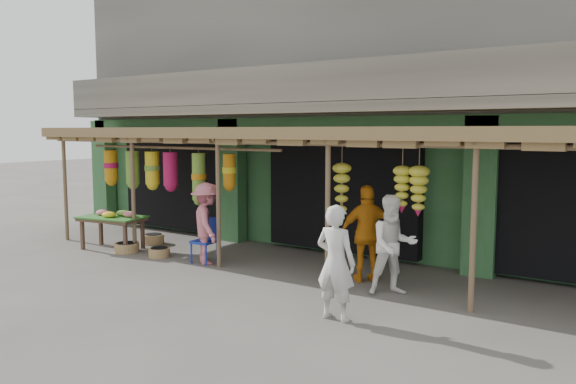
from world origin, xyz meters
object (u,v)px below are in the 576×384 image
Objects in this scene: flower_table at (113,218)px; blue_chair at (207,237)px; person_front at (336,263)px; person_vendor at (368,234)px; person_right at (393,245)px; person_shopper at (207,223)px.

blue_chair reaches higher than flower_table.
person_front reaches higher than blue_chair.
person_vendor is (-0.52, 2.11, 0.04)m from person_front.
person_right is 0.95× the size of person_vendor.
person_shopper reaches higher than flower_table.
person_front is 4.15m from person_shopper.
person_right is at bearing -140.94° from person_shopper.
blue_chair is 0.55× the size of person_right.
person_right is at bearing -95.10° from person_front.
person_shopper is (-3.34, -0.58, -0.04)m from person_vendor.
blue_chair is 0.36m from person_shopper.
person_right is 1.00× the size of person_shopper.
person_right is at bearing -4.86° from blue_chair.
person_shopper is (0.12, -0.12, 0.32)m from blue_chair.
person_front is at bearing -164.19° from person_shopper.
person_right reaches higher than flower_table.
blue_chair is 0.55× the size of person_shopper.
person_right is at bearing 107.55° from person_vendor.
person_shopper reaches higher than person_right.
person_vendor is at bearing -75.18° from person_front.
flower_table is 0.96× the size of person_front.
blue_chair is 0.53× the size of person_vendor.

